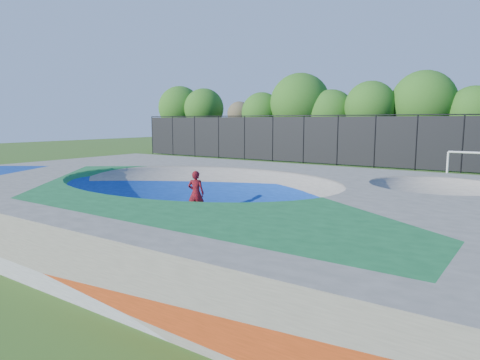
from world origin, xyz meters
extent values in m
plane|color=#2F5417|center=(0.00, 0.00, 0.00)|extent=(120.00, 120.00, 0.00)
cube|color=gray|center=(0.00, 0.00, 0.75)|extent=(22.00, 14.00, 1.50)
imported|color=#B20E18|center=(-0.40, 0.46, 0.86)|extent=(0.74, 0.62, 1.73)
cube|color=black|center=(-0.40, 0.46, 0.03)|extent=(0.81, 0.38, 0.05)
cylinder|color=white|center=(5.89, 15.97, 0.88)|extent=(0.12, 0.12, 1.77)
cylinder|color=white|center=(7.21, 15.97, 1.77)|extent=(2.65, 0.12, 0.12)
cylinder|color=black|center=(-24.00, 21.00, 2.00)|extent=(0.09, 0.09, 4.00)
cylinder|color=black|center=(-21.00, 21.00, 2.00)|extent=(0.09, 0.09, 4.00)
cylinder|color=black|center=(-18.00, 21.00, 2.00)|extent=(0.09, 0.09, 4.00)
cylinder|color=black|center=(-15.00, 21.00, 2.00)|extent=(0.09, 0.09, 4.00)
cylinder|color=black|center=(-12.00, 21.00, 2.00)|extent=(0.09, 0.09, 4.00)
cylinder|color=black|center=(-9.00, 21.00, 2.00)|extent=(0.09, 0.09, 4.00)
cylinder|color=black|center=(-6.00, 21.00, 2.00)|extent=(0.09, 0.09, 4.00)
cylinder|color=black|center=(-3.00, 21.00, 2.00)|extent=(0.09, 0.09, 4.00)
cylinder|color=black|center=(0.00, 21.00, 2.00)|extent=(0.09, 0.09, 4.00)
cylinder|color=black|center=(3.00, 21.00, 2.00)|extent=(0.09, 0.09, 4.00)
cylinder|color=black|center=(6.00, 21.00, 2.00)|extent=(0.09, 0.09, 4.00)
cube|color=black|center=(0.00, 21.00, 2.00)|extent=(48.00, 0.03, 3.80)
cylinder|color=black|center=(0.00, 21.00, 4.00)|extent=(48.00, 0.08, 0.08)
cylinder|color=#432E21|center=(-23.67, 25.12, 1.61)|extent=(0.44, 0.44, 3.23)
sphere|color=#255B18|center=(-23.67, 25.12, 5.05)|extent=(4.86, 4.86, 4.86)
cylinder|color=#432E21|center=(-20.22, 25.21, 1.64)|extent=(0.44, 0.44, 3.27)
sphere|color=#255B18|center=(-20.22, 25.21, 4.91)|extent=(4.35, 4.35, 4.35)
cylinder|color=#432E21|center=(-16.20, 26.26, 1.61)|extent=(0.44, 0.44, 3.21)
sphere|color=brown|center=(-16.20, 26.26, 4.31)|extent=(2.60, 2.60, 2.60)
cylinder|color=#432E21|center=(-12.53, 24.85, 1.43)|extent=(0.44, 0.44, 2.87)
sphere|color=#255B18|center=(-12.53, 24.85, 4.37)|extent=(4.00, 4.00, 4.00)
cylinder|color=#432E21|center=(-8.60, 25.39, 1.54)|extent=(0.44, 0.44, 3.08)
sphere|color=#255B18|center=(-8.60, 25.39, 5.20)|extent=(5.67, 5.67, 5.67)
cylinder|color=#432E21|center=(-5.52, 25.55, 1.32)|extent=(0.44, 0.44, 2.63)
sphere|color=#255B18|center=(-5.52, 25.55, 4.25)|extent=(4.31, 4.31, 4.31)
cylinder|color=#432E21|center=(-1.75, 25.03, 1.56)|extent=(0.44, 0.44, 3.12)
sphere|color=#255B18|center=(-1.75, 25.03, 4.76)|extent=(4.36, 4.36, 4.36)
cylinder|color=#432E21|center=(2.21, 26.48, 1.54)|extent=(0.44, 0.44, 3.08)
sphere|color=#255B18|center=(2.21, 26.48, 5.06)|extent=(5.29, 5.29, 5.29)
cylinder|color=#432E21|center=(5.91, 26.63, 1.38)|extent=(0.44, 0.44, 2.76)
sphere|color=#255B18|center=(5.91, 26.63, 4.28)|extent=(4.06, 4.06, 4.06)
camera|label=1|loc=(10.03, -11.75, 3.60)|focal=32.00mm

